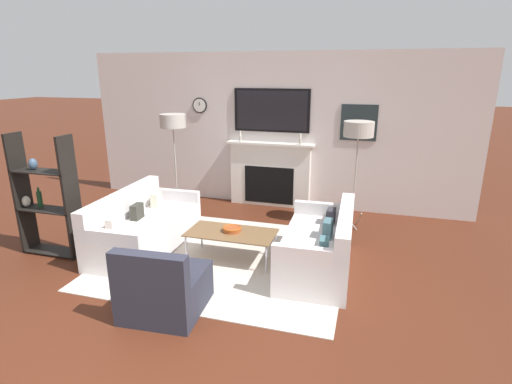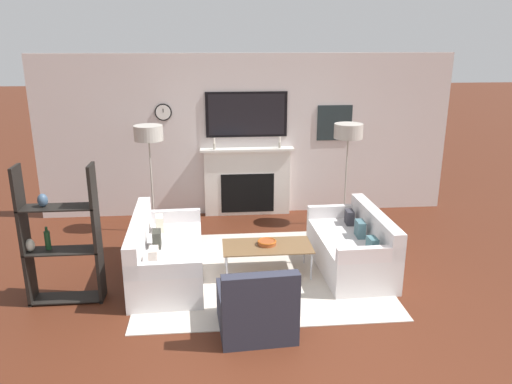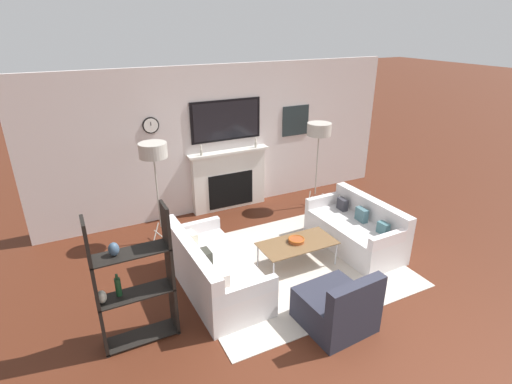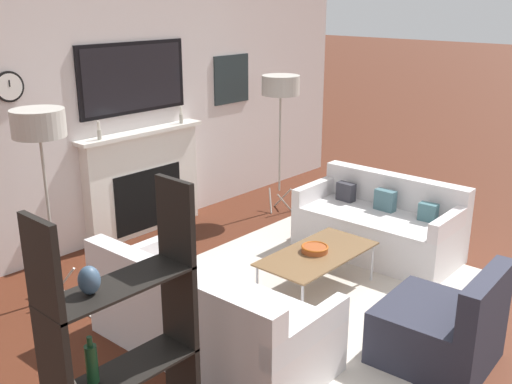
# 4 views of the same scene
# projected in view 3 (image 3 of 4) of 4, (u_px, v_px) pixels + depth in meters

# --- Properties ---
(ground_plane) EXTENTS (60.00, 60.00, 0.00)m
(ground_plane) POSITION_uv_depth(u_px,v_px,m) (400.00, 372.00, 4.17)
(ground_plane) COLOR #4A2012
(fireplace_wall) EXTENTS (6.95, 0.28, 2.70)m
(fireplace_wall) POSITION_uv_depth(u_px,v_px,m) (226.00, 146.00, 7.46)
(fireplace_wall) COLOR silver
(fireplace_wall) RESTS_ON ground_plane
(area_rug) EXTENTS (3.06, 2.68, 0.01)m
(area_rug) POSITION_uv_depth(u_px,v_px,m) (290.00, 265.00, 5.98)
(area_rug) COLOR beige
(area_rug) RESTS_ON ground_plane
(couch_left) EXTENTS (0.91, 1.86, 0.79)m
(couch_left) POSITION_uv_depth(u_px,v_px,m) (213.00, 271.00, 5.37)
(couch_left) COLOR silver
(couch_left) RESTS_ON ground_plane
(couch_right) EXTENTS (0.85, 1.63, 0.78)m
(couch_right) POSITION_uv_depth(u_px,v_px,m) (356.00, 231.00, 6.37)
(couch_right) COLOR silver
(couch_right) RESTS_ON ground_plane
(armchair) EXTENTS (0.81, 0.82, 0.78)m
(armchair) POSITION_uv_depth(u_px,v_px,m) (337.00, 308.00, 4.70)
(armchair) COLOR #282A36
(armchair) RESTS_ON ground_plane
(coffee_table) EXTENTS (1.14, 0.57, 0.39)m
(coffee_table) POSITION_uv_depth(u_px,v_px,m) (297.00, 244.00, 5.84)
(coffee_table) COLOR brown
(coffee_table) RESTS_ON ground_plane
(decorative_bowl) EXTENTS (0.24, 0.24, 0.06)m
(decorative_bowl) POSITION_uv_depth(u_px,v_px,m) (296.00, 240.00, 5.84)
(decorative_bowl) COLOR #9C4620
(decorative_bowl) RESTS_ON coffee_table
(floor_lamp_left) EXTENTS (0.43, 0.43, 1.69)m
(floor_lamp_left) POSITION_uv_depth(u_px,v_px,m) (153.00, 152.00, 6.06)
(floor_lamp_left) COLOR #9E998E
(floor_lamp_left) RESTS_ON ground_plane
(floor_lamp_right) EXTENTS (0.44, 0.44, 1.67)m
(floor_lamp_right) POSITION_uv_depth(u_px,v_px,m) (319.00, 130.00, 7.32)
(floor_lamp_right) COLOR #9E998E
(floor_lamp_right) RESTS_ON ground_plane
(shelf_unit) EXTENTS (0.83, 0.28, 1.62)m
(shelf_unit) POSITION_uv_depth(u_px,v_px,m) (133.00, 283.00, 4.30)
(shelf_unit) COLOR black
(shelf_unit) RESTS_ON ground_plane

